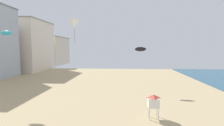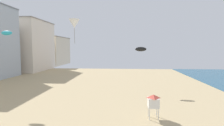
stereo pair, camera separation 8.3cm
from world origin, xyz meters
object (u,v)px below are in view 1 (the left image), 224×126
at_px(kite_white_delta, 74,24).
at_px(kite_cyan_parafoil, 6,33).
at_px(kite_black_parafoil, 140,49).
at_px(lifeguard_stand, 153,101).

xyz_separation_m(kite_white_delta, kite_cyan_parafoil, (-10.86, 4.35, -0.56)).
bearing_deg(kite_black_parafoil, kite_white_delta, -125.93).
distance_m(lifeguard_stand, kite_black_parafoil, 13.46).
bearing_deg(kite_black_parafoil, kite_cyan_parafoil, -159.62).
relative_size(kite_white_delta, kite_black_parafoil, 1.34).
height_order(kite_white_delta, kite_cyan_parafoil, kite_white_delta).
relative_size(lifeguard_stand, kite_cyan_parafoil, 1.61).
xyz_separation_m(lifeguard_stand, kite_white_delta, (-8.53, 0.86, 8.20)).
bearing_deg(lifeguard_stand, kite_cyan_parafoil, 146.92).
relative_size(lifeguard_stand, kite_white_delta, 0.97).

